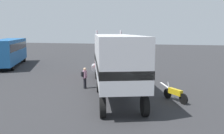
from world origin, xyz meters
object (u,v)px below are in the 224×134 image
(person_bystander, at_px, (85,77))
(semi_truck, at_px, (114,57))
(motorcycle, at_px, (175,94))
(parked_bus, at_px, (9,50))

(person_bystander, bearing_deg, semi_truck, -97.90)
(person_bystander, relative_size, motorcycle, 1.00)
(semi_truck, relative_size, person_bystander, 8.68)
(person_bystander, relative_size, parked_bus, 0.15)
(semi_truck, xyz_separation_m, person_bystander, (0.33, 2.41, -1.63))
(semi_truck, bearing_deg, motorcycle, -108.63)
(parked_bus, height_order, motorcycle, parked_bus)
(parked_bus, xyz_separation_m, motorcycle, (-10.81, -20.45, -1.58))
(semi_truck, bearing_deg, parked_bus, 59.85)
(semi_truck, xyz_separation_m, motorcycle, (-1.48, -4.39, -2.04))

